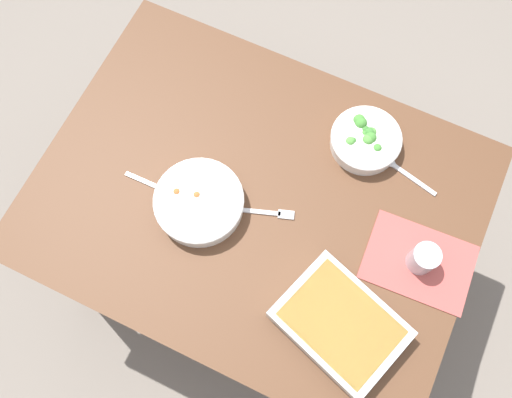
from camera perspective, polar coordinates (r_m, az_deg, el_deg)
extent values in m
plane|color=slate|center=(2.22, 0.00, -6.23)|extent=(6.00, 6.00, 0.00)
cube|color=brown|center=(1.53, 0.00, -0.24)|extent=(1.20, 0.90, 0.04)
cylinder|color=brown|center=(1.97, -19.58, -7.10)|extent=(0.06, 0.06, 0.70)
cylinder|color=brown|center=(2.14, -8.85, 11.43)|extent=(0.06, 0.06, 0.70)
cylinder|color=brown|center=(2.03, 18.82, -0.31)|extent=(0.06, 0.06, 0.70)
cube|color=#B24C47|center=(1.52, 16.46, -6.26)|extent=(0.29, 0.22, 0.00)
cylinder|color=white|center=(1.49, -5.87, -0.40)|extent=(0.24, 0.24, 0.05)
torus|color=white|center=(1.47, -5.96, -0.10)|extent=(0.24, 0.24, 0.01)
cylinder|color=olive|center=(1.48, -5.88, -0.36)|extent=(0.19, 0.19, 0.03)
sphere|color=silver|center=(1.48, -7.33, 0.08)|extent=(0.02, 0.02, 0.02)
sphere|color=#C66633|center=(1.47, -6.12, 0.38)|extent=(0.02, 0.02, 0.02)
sphere|color=#C66633|center=(1.48, -8.18, 0.70)|extent=(0.02, 0.02, 0.02)
cylinder|color=white|center=(1.58, 11.20, 5.89)|extent=(0.19, 0.19, 0.05)
torus|color=white|center=(1.56, 11.34, 6.22)|extent=(0.20, 0.20, 0.01)
cylinder|color=#8CB272|center=(1.58, 11.22, 5.93)|extent=(0.16, 0.16, 0.02)
sphere|color=#478C38|center=(1.58, 10.76, 7.71)|extent=(0.04, 0.04, 0.04)
sphere|color=#3D7A33|center=(1.55, 9.96, 5.92)|extent=(0.02, 0.02, 0.02)
sphere|color=#478C38|center=(1.58, 10.60, 7.99)|extent=(0.03, 0.03, 0.03)
sphere|color=#3D7A33|center=(1.57, 11.67, 6.70)|extent=(0.03, 0.03, 0.03)
sphere|color=#3D7A33|center=(1.56, 11.32, 6.04)|extent=(0.02, 0.02, 0.02)
sphere|color=#478C38|center=(1.55, 12.41, 5.13)|extent=(0.03, 0.03, 0.03)
sphere|color=#569E42|center=(1.55, 9.69, 5.87)|extent=(0.03, 0.03, 0.03)
sphere|color=#569E42|center=(1.56, 11.50, 6.01)|extent=(0.03, 0.03, 0.03)
sphere|color=#478C38|center=(1.57, 11.16, 6.66)|extent=(0.02, 0.02, 0.02)
sphere|color=#478C38|center=(1.56, 11.72, 6.21)|extent=(0.03, 0.03, 0.03)
sphere|color=#3D7A33|center=(1.57, 11.24, 7.00)|extent=(0.02, 0.02, 0.02)
sphere|color=#569E42|center=(1.57, 11.82, 6.76)|extent=(0.03, 0.03, 0.03)
cube|color=silver|center=(1.42, 8.67, -12.66)|extent=(0.35, 0.30, 0.06)
cube|color=gold|center=(1.41, 8.74, -12.60)|extent=(0.31, 0.27, 0.04)
cylinder|color=#B2BCC6|center=(1.49, 16.88, -5.91)|extent=(0.07, 0.07, 0.08)
cylinder|color=black|center=(1.50, 16.74, -6.02)|extent=(0.06, 0.06, 0.05)
cube|color=silver|center=(1.55, -11.07, 1.63)|extent=(0.14, 0.01, 0.01)
ellipsoid|color=silver|center=(1.53, -8.31, 0.45)|extent=(0.04, 0.03, 0.01)
cube|color=silver|center=(1.59, 16.04, 1.91)|extent=(0.14, 0.04, 0.01)
ellipsoid|color=silver|center=(1.59, 13.59, 3.77)|extent=(0.05, 0.03, 0.01)
cube|color=silver|center=(1.50, -0.11, -1.29)|extent=(0.14, 0.06, 0.01)
cube|color=silver|center=(1.50, 3.12, -1.62)|extent=(0.05, 0.04, 0.01)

